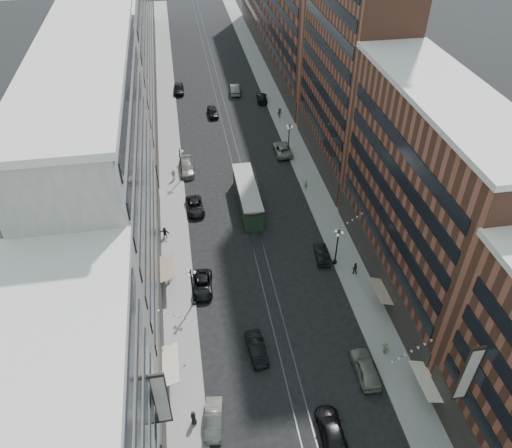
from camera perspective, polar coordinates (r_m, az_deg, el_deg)
ground at (r=85.58m, az=-2.39°, el=7.50°), size 220.00×220.00×0.00m
sidewalk_west at (r=93.83m, az=-9.99°, el=9.98°), size 4.00×180.00×0.15m
sidewalk_east at (r=95.82m, az=3.45°, el=11.15°), size 4.00×180.00×0.15m
rail_west at (r=94.16m, az=-3.64°, el=10.57°), size 0.12×180.00×0.02m
rail_east at (r=94.29m, az=-2.78°, el=10.64°), size 0.12×180.00×0.02m
building_west_mid at (r=55.48m, az=-16.64°, el=3.85°), size 8.00×36.00×28.00m
building_west_far at (r=113.47m, az=-14.40°, el=21.59°), size 8.00×90.00×26.00m
building_east_mid at (r=57.92m, az=18.66°, el=2.56°), size 8.00×30.00×24.00m
building_east_tower at (r=76.96m, az=11.11°, el=20.43°), size 8.00×26.00×42.00m
building_east_far at (r=124.74m, az=2.91°, el=23.64°), size 8.00×72.00×24.00m
lamppost_sw_far at (r=57.90m, az=-7.33°, el=-7.01°), size 1.03×1.14×5.52m
lamppost_sw_mid at (r=79.27m, az=-8.61°, el=6.93°), size 1.03×1.14×5.52m
lamppost_se_far at (r=63.33m, az=9.24°, el=-2.45°), size 1.03×1.14×5.52m
lamppost_se_mid at (r=85.45m, az=3.77°, el=9.80°), size 1.03×1.14×5.52m
streetcar at (r=73.33m, az=-1.00°, el=3.13°), size 2.81×12.71×3.52m
car_1 at (r=50.32m, az=-4.89°, el=-21.36°), size 2.16×4.67×1.48m
car_2 at (r=61.22m, az=-6.14°, el=-6.92°), size 2.80×5.33×1.43m
car_4 at (r=54.19m, az=12.40°, el=-15.78°), size 2.20×5.29×1.79m
car_5 at (r=54.63m, az=0.07°, el=-14.01°), size 2.03×4.87×1.57m
car_6 at (r=50.10m, az=8.59°, el=-22.22°), size 2.30×5.41×1.56m
pedestrian_2 at (r=62.54m, az=-9.80°, el=-5.90°), size 0.84×0.67×1.53m
pedestrian_4 at (r=56.05m, az=14.61°, el=-13.59°), size 0.76×1.10×1.71m
car_7 at (r=73.46m, az=-6.99°, el=2.01°), size 2.72×5.31×1.43m
car_8 at (r=82.25m, az=-7.98°, el=6.40°), size 2.42×5.69×1.63m
car_9 at (r=110.15m, az=-8.85°, el=15.04°), size 2.35×5.34×1.79m
car_10 at (r=65.43m, az=7.52°, el=-3.43°), size 2.05×4.52×1.44m
car_11 at (r=86.70m, az=3.03°, el=8.55°), size 2.73×5.88×1.63m
car_12 at (r=105.25m, az=0.67°, el=14.25°), size 2.57×5.24×1.47m
car_13 at (r=99.56m, az=-4.99°, el=12.64°), size 2.01×4.71×1.59m
car_14 at (r=108.76m, az=-2.43°, el=15.14°), size 2.37×5.54×1.78m
pedestrian_5 at (r=68.94m, az=-10.40°, el=-0.97°), size 1.57×0.94×1.63m
pedestrian_6 at (r=80.37m, az=-9.40°, el=5.61°), size 1.18×0.79×1.84m
pedestrian_7 at (r=63.75m, az=11.20°, el=-4.98°), size 0.91×0.67×1.67m
pedestrian_8 at (r=77.49m, az=5.69°, el=4.54°), size 0.62×0.41×1.70m
pedestrian_9 at (r=98.31m, az=2.73°, el=12.57°), size 1.28×0.91×1.84m
pedestrian_extra_0 at (r=50.30m, az=-7.15°, el=-21.10°), size 0.59×0.89×1.69m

